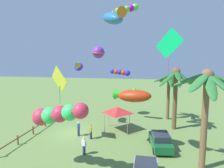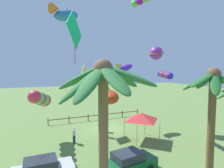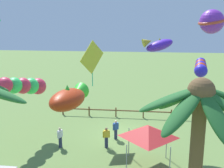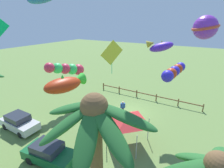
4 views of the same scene
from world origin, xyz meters
TOP-DOWN VIEW (x-y plane):
  - ground_plane at (0.00, 0.00)m, footprint 120.00×120.00m
  - palm_tree_1 at (-3.57, 11.43)m, footprint 4.52×4.06m
  - rail_fence at (-0.25, -4.31)m, footprint 13.59×0.12m
  - parked_car_0 at (2.11, 9.53)m, footprint 4.09×2.20m
  - parked_car_1 at (7.75, 8.22)m, footprint 3.91×1.76m
  - spectator_0 at (0.58, 0.85)m, footprint 0.45×0.42m
  - spectator_1 at (1.13, 2.41)m, footprint 0.53×0.32m
  - spectator_2 at (4.57, 2.79)m, footprint 0.36×0.52m
  - festival_tent at (-1.91, 4.80)m, footprint 2.86×2.86m
  - kite_ball_0 at (-6.03, 1.50)m, footprint 2.42×2.41m
  - kite_tube_2 at (-4.86, 4.74)m, footprint 1.05×2.70m
  - kite_tube_3 at (7.50, 1.79)m, footprint 2.21×4.74m
  - kite_fish_5 at (-2.53, -0.11)m, footprint 2.66×1.60m
  - kite_diamond_7 at (2.62, -0.26)m, footprint 1.53×2.24m
  - kite_fish_8 at (2.61, 6.83)m, footprint 2.13×3.70m

SIDE VIEW (x-z plane):
  - ground_plane at x=0.00m, z-range 0.00..0.00m
  - rail_fence at x=-0.25m, z-range 0.12..1.07m
  - parked_car_0 at x=2.11m, z-range 0.00..1.51m
  - parked_car_1 at x=7.75m, z-range 0.00..1.51m
  - spectator_0 at x=0.58m, z-range 0.02..1.61m
  - spectator_1 at x=1.13m, z-range 0.02..1.61m
  - spectator_2 at x=4.57m, z-range 0.02..1.61m
  - festival_tent at x=-1.91m, z-range 1.04..3.89m
  - kite_tube_3 at x=7.50m, z-range 3.39..5.53m
  - kite_fish_8 at x=2.61m, z-range 4.38..5.85m
  - palm_tree_1 at x=-3.57m, z-range 1.88..9.30m
  - kite_diamond_7 at x=2.62m, z-range 4.56..8.28m
  - kite_tube_2 at x=-4.86m, z-range 6.25..7.10m
  - kite_fish_5 at x=-2.53m, z-range 6.84..8.21m
  - kite_ball_0 at x=-6.03m, z-range 8.45..10.09m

